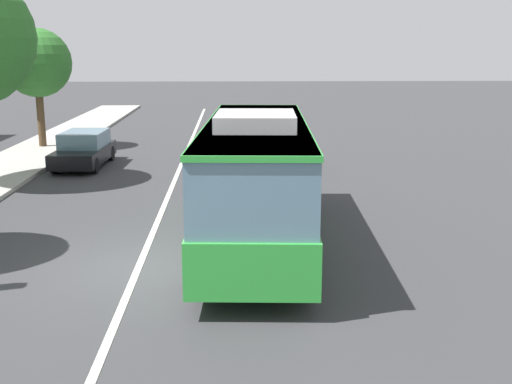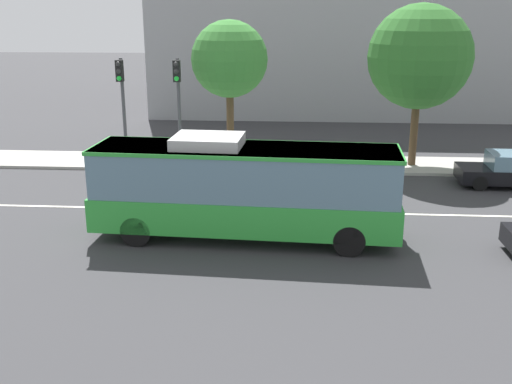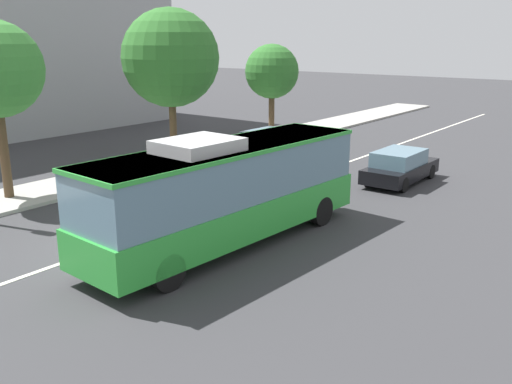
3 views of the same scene
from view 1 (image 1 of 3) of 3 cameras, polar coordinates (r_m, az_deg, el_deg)
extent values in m
plane|color=#333335|center=(14.90, -10.49, -6.70)|extent=(160.00, 160.00, 0.00)
cube|color=silver|center=(14.89, -10.49, -6.68)|extent=(76.00, 0.16, 0.01)
cube|color=green|center=(16.25, 0.03, -1.23)|extent=(10.12, 3.05, 1.10)
cube|color=slate|center=(15.98, 0.03, 3.43)|extent=(9.92, 2.96, 1.58)
cube|color=green|center=(15.88, 0.03, 6.02)|extent=(10.02, 3.02, 0.12)
cube|color=#B2B2B2|center=(14.66, -0.05, 6.39)|extent=(2.30, 1.92, 0.36)
cylinder|color=black|center=(19.71, -3.02, -0.15)|extent=(1.02, 0.35, 1.00)
cylinder|color=black|center=(19.69, 3.38, -0.17)|extent=(1.02, 0.35, 1.00)
cylinder|color=black|center=(13.20, -5.02, -6.81)|extent=(1.02, 0.35, 1.00)
cylinder|color=black|center=(13.16, 4.62, -6.87)|extent=(1.02, 0.35, 1.00)
cube|color=black|center=(26.66, 1.32, 3.35)|extent=(4.50, 1.80, 0.60)
cube|color=slate|center=(26.31, 1.36, 4.59)|extent=(2.52, 1.66, 0.64)
cylinder|color=black|center=(28.13, -0.50, 3.44)|extent=(0.64, 0.22, 0.64)
cylinder|color=black|center=(28.22, 2.76, 3.45)|extent=(0.64, 0.22, 0.64)
cylinder|color=black|center=(25.18, -0.29, 2.32)|extent=(0.64, 0.22, 0.64)
cylinder|color=black|center=(25.28, 3.34, 2.34)|extent=(0.64, 0.22, 0.64)
cube|color=black|center=(27.73, -15.15, 3.28)|extent=(4.56, 1.94, 0.60)
cube|color=slate|center=(27.88, -15.10, 4.62)|extent=(2.57, 1.74, 0.64)
cylinder|color=black|center=(26.13, -14.25, 2.31)|extent=(0.65, 0.24, 0.64)
cylinder|color=black|center=(26.56, -17.60, 2.26)|extent=(0.65, 0.24, 0.64)
cylinder|color=black|center=(29.01, -12.86, 3.40)|extent=(0.65, 0.24, 0.64)
cylinder|color=black|center=(29.40, -15.91, 3.35)|extent=(0.65, 0.24, 0.64)
cylinder|color=#4C3823|center=(33.10, -18.68, 6.20)|extent=(0.36, 0.36, 2.95)
sphere|color=#2D6B28|center=(32.93, -19.02, 10.89)|extent=(3.30, 3.30, 3.30)
camera|label=2|loc=(26.14, 47.51, 14.32)|focal=42.20mm
camera|label=3|loc=(11.79, 72.80, 10.15)|focal=39.20mm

